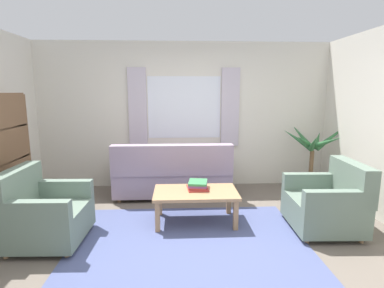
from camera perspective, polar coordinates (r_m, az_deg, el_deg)
ground_plane at (r=3.68m, az=-0.51°, el=-18.24°), size 6.24×6.24×0.00m
wall_back at (r=5.52m, az=-1.50°, el=5.43°), size 5.32×0.12×2.60m
window_with_curtains at (r=5.42m, az=-1.48°, el=6.94°), size 1.98×0.07×1.40m
area_rug at (r=3.68m, az=-0.51°, el=-18.15°), size 2.71×2.04×0.01m
couch at (r=5.03m, az=-3.68°, el=-5.84°), size 1.90×0.82×0.92m
armchair_left at (r=3.94m, az=-26.46°, el=-11.71°), size 0.85×0.87×0.88m
armchair_right at (r=4.21m, az=24.45°, el=-10.16°), size 0.85×0.87×0.88m
coffee_table at (r=4.03m, az=0.69°, el=-9.69°), size 1.10×0.64×0.44m
book_stack_on_table at (r=4.09m, az=1.10°, el=-7.80°), size 0.29×0.32×0.11m
potted_plant at (r=5.56m, az=21.79°, el=-2.88°), size 1.11×1.09×1.23m
bookshelf at (r=4.56m, az=-31.94°, el=-3.75°), size 0.30×0.94×1.72m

